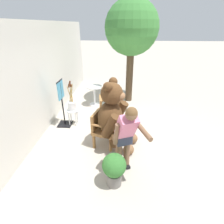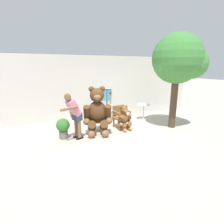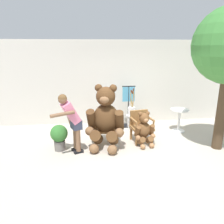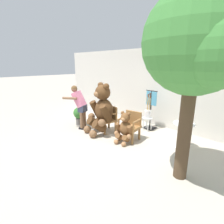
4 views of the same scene
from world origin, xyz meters
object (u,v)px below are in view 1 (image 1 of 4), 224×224
(teddy_bear_small, at_px, (117,110))
(potted_plant, at_px, (114,168))
(person_visitor, at_px, (126,134))
(clothing_display_stand, at_px, (62,103))
(white_stool, at_px, (73,113))
(brush_bucket, at_px, (72,104))
(wooden_chair_right, at_px, (107,110))
(teddy_bear_large, at_px, (114,116))
(patio_tree, at_px, (133,30))
(round_side_table, at_px, (94,93))
(wooden_chair_left, at_px, (103,128))

(teddy_bear_small, distance_m, potted_plant, 2.23)
(person_visitor, relative_size, clothing_display_stand, 1.12)
(white_stool, relative_size, brush_bucket, 0.53)
(wooden_chair_right, bearing_deg, white_stool, 94.09)
(teddy_bear_large, height_order, patio_tree, patio_tree)
(wooden_chair_right, height_order, teddy_bear_small, teddy_bear_small)
(round_side_table, height_order, patio_tree, patio_tree)
(teddy_bear_large, xyz_separation_m, brush_bucket, (0.94, 1.26, -0.17))
(person_visitor, height_order, clothing_display_stand, person_visitor)
(potted_plant, bearing_deg, wooden_chair_right, 8.83)
(teddy_bear_large, distance_m, teddy_bear_small, 1.09)
(wooden_chair_right, distance_m, white_stool, 1.00)
(wooden_chair_left, distance_m, potted_plant, 1.28)
(person_visitor, height_order, brush_bucket, person_visitor)
(wooden_chair_left, xyz_separation_m, round_side_table, (2.34, 0.57, -0.01))
(brush_bucket, bearing_deg, teddy_bear_small, -86.12)
(patio_tree, xyz_separation_m, potted_plant, (-4.19, 0.39, -2.14))
(brush_bucket, bearing_deg, potted_plant, -147.98)
(patio_tree, bearing_deg, clothing_display_stand, 136.74)
(teddy_bear_large, relative_size, teddy_bear_small, 1.79)
(brush_bucket, xyz_separation_m, clothing_display_stand, (-0.06, 0.25, 0.08))
(round_side_table, xyz_separation_m, clothing_display_stand, (-1.49, 0.67, 0.27))
(teddy_bear_large, relative_size, clothing_display_stand, 1.22)
(person_visitor, bearing_deg, potted_plant, 150.51)
(teddy_bear_small, bearing_deg, wooden_chair_left, 163.79)
(round_side_table, xyz_separation_m, potted_plant, (-3.57, -0.92, -0.05))
(teddy_bear_small, bearing_deg, patio_tree, -12.73)
(clothing_display_stand, bearing_deg, potted_plant, -142.63)
(person_visitor, relative_size, potted_plant, 2.25)
(teddy_bear_large, bearing_deg, round_side_table, 19.50)
(brush_bucket, bearing_deg, clothing_display_stand, 103.31)
(wooden_chair_right, height_order, patio_tree, patio_tree)
(white_stool, height_order, round_side_table, round_side_table)
(round_side_table, relative_size, patio_tree, 0.21)
(wooden_chair_right, xyz_separation_m, round_side_table, (1.36, 0.57, -0.01))
(white_stool, relative_size, round_side_table, 0.64)
(patio_tree, bearing_deg, wooden_chair_right, 159.65)
(teddy_bear_large, height_order, white_stool, teddy_bear_large)
(teddy_bear_small, distance_m, clothing_display_stand, 1.57)
(white_stool, distance_m, potted_plant, 2.53)
(wooden_chair_right, height_order, clothing_display_stand, clothing_display_stand)
(white_stool, distance_m, round_side_table, 1.50)
(person_visitor, xyz_separation_m, clothing_display_stand, (1.74, 1.79, -0.19))
(teddy_bear_large, xyz_separation_m, round_side_table, (2.38, 0.84, -0.37))
(round_side_table, bearing_deg, clothing_display_stand, 155.64)
(wooden_chair_right, xyz_separation_m, person_visitor, (-1.86, -0.54, 0.45))
(wooden_chair_right, relative_size, potted_plant, 1.26)
(teddy_bear_small, bearing_deg, white_stool, 93.98)
(patio_tree, relative_size, clothing_display_stand, 2.57)
(teddy_bear_large, height_order, clothing_display_stand, teddy_bear_large)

